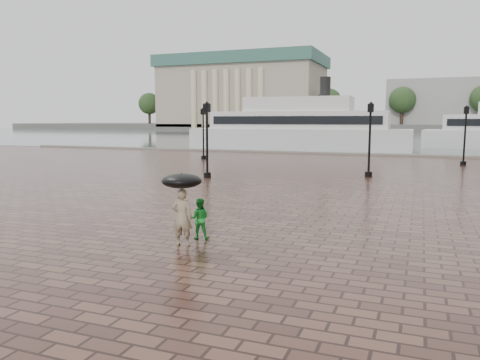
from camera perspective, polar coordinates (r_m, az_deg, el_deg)
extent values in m
plane|color=#371F19|center=(16.80, 0.07, -4.50)|extent=(300.00, 300.00, 0.00)
plane|color=#4D565E|center=(107.56, 18.07, 5.15)|extent=(240.00, 240.00, 0.00)
cube|color=slate|center=(47.83, 14.02, 3.00)|extent=(80.00, 0.60, 0.30)
cube|color=#4C4C47|center=(175.46, 19.34, 6.14)|extent=(300.00, 60.00, 2.00)
cube|color=gray|center=(171.73, 0.36, 10.20)|extent=(55.00, 30.00, 22.00)
cube|color=#325C4F|center=(172.75, 0.36, 14.18)|extent=(57.00, 32.00, 4.00)
cube|color=gray|center=(165.48, 22.83, 8.70)|extent=(30.00, 22.00, 14.00)
cylinder|color=#2D2119|center=(180.87, -10.96, 7.39)|extent=(1.00, 1.00, 8.00)
sphere|color=#243C1B|center=(180.97, -11.01, 9.13)|extent=(8.00, 8.00, 8.00)
cylinder|color=#2D2119|center=(170.01, -4.47, 7.51)|extent=(1.00, 1.00, 8.00)
sphere|color=#243C1B|center=(170.12, -4.49, 9.36)|extent=(8.00, 8.00, 8.00)
cylinder|color=#2D2119|center=(161.57, 2.81, 7.54)|extent=(1.00, 1.00, 8.00)
sphere|color=#243C1B|center=(161.68, 2.82, 9.48)|extent=(8.00, 8.00, 8.00)
cylinder|color=#2D2119|center=(155.95, 10.75, 7.42)|extent=(1.00, 1.00, 8.00)
sphere|color=#243C1B|center=(156.07, 10.80, 9.44)|extent=(8.00, 8.00, 8.00)
cylinder|color=#2D2119|center=(153.45, 19.10, 7.15)|extent=(1.00, 1.00, 8.00)
sphere|color=#243C1B|center=(153.57, 19.19, 9.20)|extent=(8.00, 8.00, 8.00)
cylinder|color=black|center=(28.19, -4.00, 0.61)|extent=(0.44, 0.44, 0.30)
cylinder|color=black|center=(28.04, -4.03, 4.37)|extent=(0.14, 0.14, 4.00)
cube|color=black|center=(28.01, -4.07, 8.77)|extent=(0.35, 0.35, 0.50)
sphere|color=beige|center=(28.01, -4.07, 8.77)|extent=(0.28, 0.28, 0.28)
cylinder|color=black|center=(29.67, 15.38, 0.70)|extent=(0.44, 0.44, 0.30)
cylinder|color=black|center=(29.52, 15.51, 4.27)|extent=(0.14, 0.14, 4.00)
cube|color=black|center=(29.49, 15.65, 8.44)|extent=(0.35, 0.35, 0.50)
sphere|color=beige|center=(29.49, 15.65, 8.44)|extent=(0.28, 0.28, 0.28)
cylinder|color=black|center=(41.55, -4.47, 2.77)|extent=(0.44, 0.44, 0.30)
cylinder|color=black|center=(41.44, -4.49, 5.32)|extent=(0.14, 0.14, 4.00)
cube|color=black|center=(41.42, -4.52, 8.30)|extent=(0.35, 0.35, 0.50)
sphere|color=beige|center=(41.42, -4.52, 8.30)|extent=(0.28, 0.28, 0.28)
cylinder|color=black|center=(39.60, 25.56, 1.85)|extent=(0.44, 0.44, 0.30)
cylinder|color=black|center=(39.49, 25.71, 4.52)|extent=(0.14, 0.14, 4.00)
cube|color=black|center=(39.47, 25.88, 7.64)|extent=(0.35, 0.35, 0.50)
sphere|color=beige|center=(39.47, 25.88, 7.64)|extent=(0.28, 0.28, 0.28)
imported|color=gray|center=(12.93, -7.04, -4.53)|extent=(0.62, 0.45, 1.60)
imported|color=green|center=(13.68, -4.97, -4.70)|extent=(0.70, 0.61, 1.20)
cube|color=silver|center=(54.96, 7.09, 4.95)|extent=(25.21, 6.48, 2.41)
cube|color=silver|center=(54.91, 7.13, 7.26)|extent=(20.18, 5.58, 2.01)
cube|color=silver|center=(54.94, 7.16, 9.14)|extent=(12.13, 4.84, 1.61)
cylinder|color=black|center=(54.43, 10.34, 11.01)|extent=(1.21, 1.21, 2.41)
cube|color=black|center=(52.32, 6.47, 7.27)|extent=(19.08, 0.44, 0.90)
cube|color=black|center=(57.51, 7.73, 7.25)|extent=(19.08, 0.44, 0.90)
cylinder|color=black|center=(12.83, -7.08, -2.09)|extent=(0.02, 0.02, 0.95)
ellipsoid|color=black|center=(12.76, -7.11, -0.12)|extent=(1.10, 1.10, 0.39)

